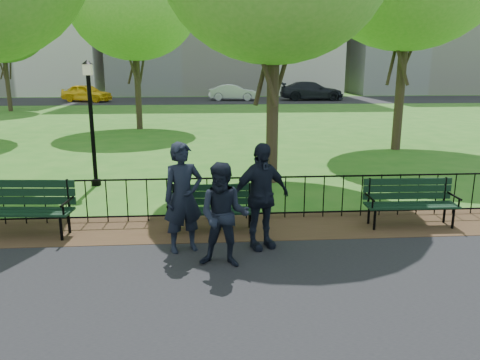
{
  "coord_description": "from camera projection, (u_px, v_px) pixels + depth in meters",
  "views": [
    {
      "loc": [
        -0.2,
        -7.12,
        3.09
      ],
      "look_at": [
        0.43,
        1.5,
        0.96
      ],
      "focal_mm": 35.0,
      "sensor_mm": 36.0,
      "label": 1
    }
  ],
  "objects": [
    {
      "name": "person_right",
      "position": [
        261.0,
        196.0,
        7.92
      ],
      "size": [
        1.16,
        0.82,
        1.83
      ],
      "primitive_type": "imported",
      "rotation": [
        0.0,
        0.0,
        0.39
      ],
      "color": "black",
      "rests_on": "asphalt_path"
    },
    {
      "name": "person_mid",
      "position": [
        224.0,
        215.0,
        7.19
      ],
      "size": [
        0.87,
        0.57,
        1.66
      ],
      "primitive_type": "imported",
      "rotation": [
        0.0,
        0.0,
        -0.2
      ],
      "color": "black",
      "rests_on": "asphalt_path"
    },
    {
      "name": "sedan_dark",
      "position": [
        311.0,
        91.0,
        41.58
      ],
      "size": [
        5.67,
        2.45,
        1.62
      ],
      "primitive_type": "imported",
      "rotation": [
        0.0,
        0.0,
        1.54
      ],
      "color": "black",
      "rests_on": "far_street"
    },
    {
      "name": "sedan_silver",
      "position": [
        233.0,
        92.0,
        41.28
      ],
      "size": [
        4.42,
        1.9,
        1.42
      ],
      "primitive_type": "imported",
      "rotation": [
        0.0,
        0.0,
        1.48
      ],
      "color": "#B0B2B8",
      "rests_on": "far_street"
    },
    {
      "name": "tree_far_w",
      "position": [
        1.0,
        24.0,
        30.57
      ],
      "size": [
        5.88,
        5.88,
        8.19
      ],
      "color": "#2D2116",
      "rests_on": "ground"
    },
    {
      "name": "far_street",
      "position": [
        207.0,
        100.0,
        41.53
      ],
      "size": [
        70.0,
        9.0,
        0.01
      ],
      "primitive_type": "cube",
      "color": "black",
      "rests_on": "ground"
    },
    {
      "name": "park_bench_right_a",
      "position": [
        410.0,
        197.0,
        9.13
      ],
      "size": [
        1.78,
        0.59,
        1.0
      ],
      "rotation": [
        0.0,
        0.0,
        -0.02
      ],
      "color": "black",
      "rests_on": "ground"
    },
    {
      "name": "person_left",
      "position": [
        183.0,
        198.0,
        7.77
      ],
      "size": [
        0.79,
        0.66,
        1.86
      ],
      "primitive_type": "imported",
      "rotation": [
        0.0,
        0.0,
        0.36
      ],
      "color": "black",
      "rests_on": "asphalt_path"
    },
    {
      "name": "iron_fence",
      "position": [
        217.0,
        196.0,
        9.47
      ],
      "size": [
        24.06,
        0.06,
        1.0
      ],
      "color": "black",
      "rests_on": "ground"
    },
    {
      "name": "ground",
      "position": [
        220.0,
        259.0,
        7.65
      ],
      "size": [
        120.0,
        120.0,
        0.0
      ],
      "primitive_type": "plane",
      "color": "#29651A"
    },
    {
      "name": "dirt_strip",
      "position": [
        218.0,
        227.0,
        9.1
      ],
      "size": [
        60.0,
        1.6,
        0.01
      ],
      "primitive_type": "cube",
      "color": "#342815",
      "rests_on": "ground"
    },
    {
      "name": "park_bench_left_a",
      "position": [
        19.0,
        202.0,
        8.58
      ],
      "size": [
        2.0,
        0.75,
        1.11
      ],
      "rotation": [
        0.0,
        0.0,
        -0.08
      ],
      "color": "black",
      "rests_on": "ground"
    },
    {
      "name": "lamppost",
      "position": [
        91.0,
        119.0,
        11.93
      ],
      "size": [
        0.29,
        0.29,
        3.21
      ],
      "color": "black",
      "rests_on": "ground"
    },
    {
      "name": "taxi",
      "position": [
        87.0,
        93.0,
        39.86
      ],
      "size": [
        4.67,
        3.26,
        1.48
      ],
      "primitive_type": "imported",
      "rotation": [
        0.0,
        0.0,
        1.18
      ],
      "color": "yellow",
      "rests_on": "far_street"
    },
    {
      "name": "tree_far_c",
      "position": [
        134.0,
        5.0,
        21.8
      ],
      "size": [
        6.0,
        6.0,
        8.36
      ],
      "color": "#2D2116",
      "rests_on": "ground"
    },
    {
      "name": "park_bench_main",
      "position": [
        199.0,
        203.0,
        8.77
      ],
      "size": [
        1.7,
        0.57,
        0.95
      ],
      "rotation": [
        0.0,
        0.0,
        -0.03
      ],
      "color": "black",
      "rests_on": "ground"
    }
  ]
}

